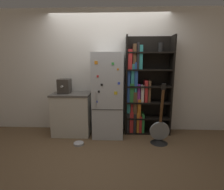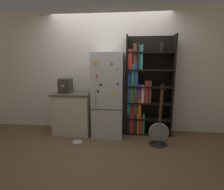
{
  "view_description": "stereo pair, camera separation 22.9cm",
  "coord_description": "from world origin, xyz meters",
  "px_view_note": "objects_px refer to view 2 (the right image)",
  "views": [
    {
      "loc": [
        0.22,
        -3.35,
        1.53
      ],
      "look_at": [
        0.08,
        0.15,
        0.84
      ],
      "focal_mm": 28.0,
      "sensor_mm": 36.0,
      "label": 1
    },
    {
      "loc": [
        0.45,
        -3.33,
        1.53
      ],
      "look_at": [
        0.08,
        0.15,
        0.84
      ],
      "focal_mm": 28.0,
      "sensor_mm": 36.0,
      "label": 2
    }
  ],
  "objects_px": {
    "bookshelf": "(142,91)",
    "refrigerator": "(108,95)",
    "guitar": "(159,136)",
    "pet_bowl": "(77,142)",
    "espresso_machine": "(66,86)"
  },
  "relations": [
    {
      "from": "bookshelf",
      "to": "refrigerator",
      "type": "bearing_deg",
      "value": -166.47
    },
    {
      "from": "refrigerator",
      "to": "guitar",
      "type": "distance_m",
      "value": 1.25
    },
    {
      "from": "pet_bowl",
      "to": "espresso_machine",
      "type": "bearing_deg",
      "value": 125.57
    },
    {
      "from": "bookshelf",
      "to": "espresso_machine",
      "type": "distance_m",
      "value": 1.6
    },
    {
      "from": "pet_bowl",
      "to": "bookshelf",
      "type": "bearing_deg",
      "value": 29.37
    },
    {
      "from": "espresso_machine",
      "to": "pet_bowl",
      "type": "xyz_separation_m",
      "value": [
        0.38,
        -0.53,
        -1.0
      ]
    },
    {
      "from": "espresso_machine",
      "to": "guitar",
      "type": "height_order",
      "value": "espresso_machine"
    },
    {
      "from": "refrigerator",
      "to": "pet_bowl",
      "type": "xyz_separation_m",
      "value": [
        -0.52,
        -0.51,
        -0.82
      ]
    },
    {
      "from": "refrigerator",
      "to": "bookshelf",
      "type": "relative_size",
      "value": 0.83
    },
    {
      "from": "bookshelf",
      "to": "espresso_machine",
      "type": "bearing_deg",
      "value": -174.74
    },
    {
      "from": "espresso_machine",
      "to": "pet_bowl",
      "type": "height_order",
      "value": "espresso_machine"
    },
    {
      "from": "espresso_machine",
      "to": "pet_bowl",
      "type": "distance_m",
      "value": 1.19
    },
    {
      "from": "guitar",
      "to": "pet_bowl",
      "type": "height_order",
      "value": "guitar"
    },
    {
      "from": "bookshelf",
      "to": "espresso_machine",
      "type": "relative_size",
      "value": 6.38
    },
    {
      "from": "refrigerator",
      "to": "pet_bowl",
      "type": "distance_m",
      "value": 1.1
    }
  ]
}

